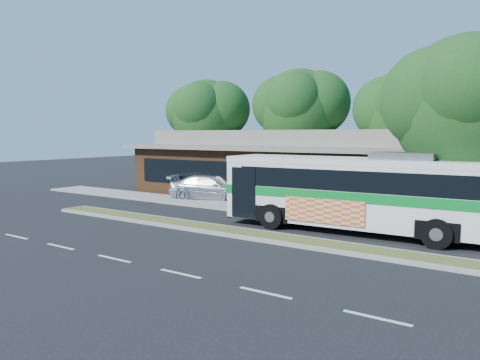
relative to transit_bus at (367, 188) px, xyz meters
The scene contains 11 objects.
ground 4.99m from the transit_bus, 124.30° to the right, with size 120.00×120.00×0.00m, color black.
median_strip 4.52m from the transit_bus, 129.00° to the right, with size 26.00×1.10×0.15m, color #495423.
sidewalk 4.12m from the transit_bus, 134.93° to the left, with size 44.00×2.60×0.12m, color gray.
parking_lot 21.59m from the transit_bus, 163.25° to the left, with size 14.00×12.00×0.01m, color black.
plaza_building 9.55m from the transit_bus, 105.76° to the left, with size 33.20×11.20×4.45m.
tree_bg_a 20.95m from the transit_bus, 146.57° to the left, with size 6.47×5.80×8.63m.
tree_bg_b 15.94m from the transit_bus, 126.58° to the left, with size 6.69×6.00×9.00m.
tree_bg_c 11.97m from the transit_bus, 95.98° to the left, with size 6.24×5.60×8.26m.
transit_bus is the anchor object (origin of this frame).
sedan 12.38m from the transit_bus, 160.16° to the left, with size 2.22×5.45×1.58m, color silver.
sidewalk_tree 5.61m from the transit_bus, 29.09° to the left, with size 6.63×5.95×8.25m.
Camera 1 is at (9.30, -15.31, 4.21)m, focal length 35.00 mm.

